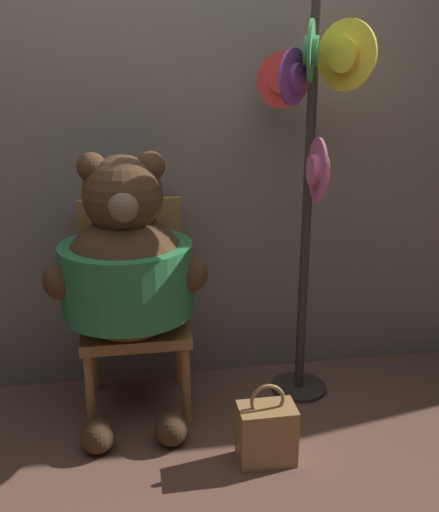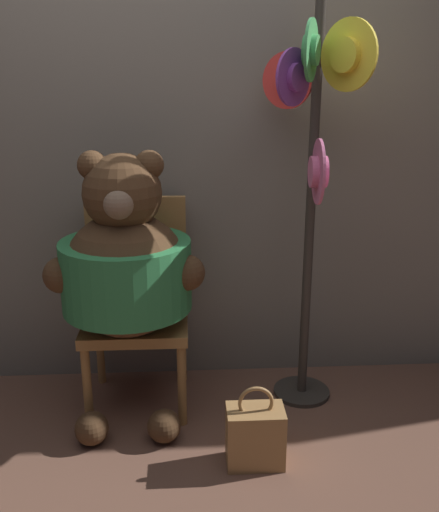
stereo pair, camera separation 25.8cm
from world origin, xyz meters
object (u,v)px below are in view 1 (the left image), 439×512
Objects in this scene: teddy_bear at (127,270)px; handbag_on_ground at (267,432)px; chair at (134,301)px; hat_display_rack at (309,160)px.

handbag_on_ground is at bearing -37.97° from teddy_bear.
chair is 0.86m from handbag_on_ground.
chair is 1.04m from hat_display_rack.
teddy_bear is 3.48× the size of handbag_on_ground.
chair is at bearing 171.89° from hat_display_rack.
handbag_on_ground is (-0.28, -0.47, -1.05)m from hat_display_rack.
chair reaches higher than handbag_on_ground.
handbag_on_ground is at bearing -120.95° from hat_display_rack.
handbag_on_ground is (0.51, -0.58, -0.39)m from chair.
teddy_bear is (-0.03, -0.16, 0.21)m from chair.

